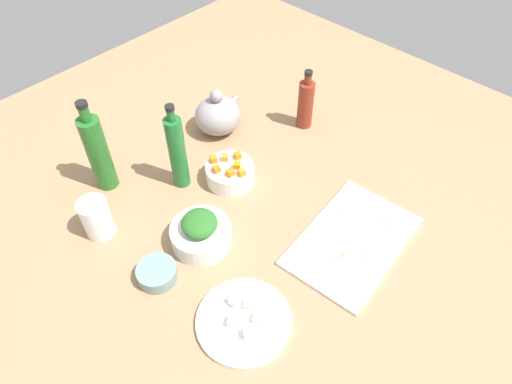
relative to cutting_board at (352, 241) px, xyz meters
The scene contains 28 objects.
tabletop 27.37cm from the cutting_board, 105.78° to the left, with size 190.00×190.00×3.00cm, color #9E7955.
cutting_board is the anchor object (origin of this frame).
plate_tofu 34.59cm from the cutting_board, behind, with size 21.20×21.20×1.20cm, color white.
bowl_greens 37.91cm from the cutting_board, 133.12° to the left, with size 15.08×15.08×5.62cm, color white.
bowl_carrots 38.37cm from the cutting_board, 98.59° to the left, with size 13.53×13.53×5.36cm, color white.
bowl_small_side 48.58cm from the cutting_board, 145.44° to the left, with size 9.50×9.50×3.62cm, color gray.
teapot 56.84cm from the cutting_board, 82.63° to the left, with size 15.96×13.96×15.05cm.
bottle_0 47.85cm from the cutting_board, 54.22° to the left, with size 4.85×4.85×19.79cm.
bottle_1 69.89cm from the cutting_board, 116.03° to the left, with size 5.86×5.86×28.08cm.
bottle_2 50.94cm from the cutting_board, 108.34° to the left, with size 4.70×4.70×26.70cm.
drinking_glass_0 64.27cm from the cutting_board, 130.08° to the left, with size 7.40×7.40×10.84cm, color white.
carrot_cube_0 40.65cm from the cutting_board, 103.68° to the left, with size 1.80×1.80×1.80cm, color orange.
carrot_cube_1 36.72cm from the cutting_board, 97.41° to the left, with size 1.80×1.80×1.80cm, color orange.
carrot_cube_2 39.14cm from the cutting_board, 92.57° to the left, with size 1.80×1.80×1.80cm, color orange.
carrot_cube_3 36.72cm from the cutting_board, 102.72° to the left, with size 1.80×1.80×1.80cm, color orange.
carrot_cube_4 41.32cm from the cutting_board, 96.75° to the left, with size 1.80×1.80×1.80cm, color orange.
carrot_cube_5 34.16cm from the cutting_board, 99.80° to the left, with size 1.80×1.80×1.80cm, color orange.
carrot_cube_6 43.50cm from the cutting_board, 99.76° to the left, with size 1.80×1.80×1.80cm, color orange.
chopped_greens_mound 38.51cm from the cutting_board, 133.12° to the left, with size 9.27×8.81×4.04cm, color #2A6927.
tofu_cube_0 36.08cm from the cutting_board, behind, with size 2.20×2.20×2.20cm, color silver.
tofu_cube_1 31.77cm from the cutting_board, 169.44° to the left, with size 2.20×2.20×2.20cm, color #F1E6CA.
tofu_cube_2 36.96cm from the cutting_board, behind, with size 2.20×2.20×2.20cm, color white.
tofu_cube_3 32.40cm from the cutting_board, behind, with size 2.20×2.20×2.20cm, color white.
tofu_cube_4 34.06cm from the cutting_board, 164.49° to the left, with size 2.20×2.20×2.20cm, color white.
dumpling_0 7.42cm from the cutting_board, 159.33° to the right, with size 5.12×5.04×2.94cm, color beige.
dumpling_1 11.63cm from the cutting_board, 21.35° to the right, with size 4.97×4.47×2.50cm, color beige.
dumpling_2 6.43cm from the cutting_board, 108.63° to the right, with size 5.08×5.05×2.27cm, color beige.
dumpling_3 6.73cm from the cutting_board, 51.06° to the left, with size 5.50×4.73×2.08cm, color beige.
Camera 1 is at (-58.75, -55.28, 97.21)cm, focal length 32.11 mm.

